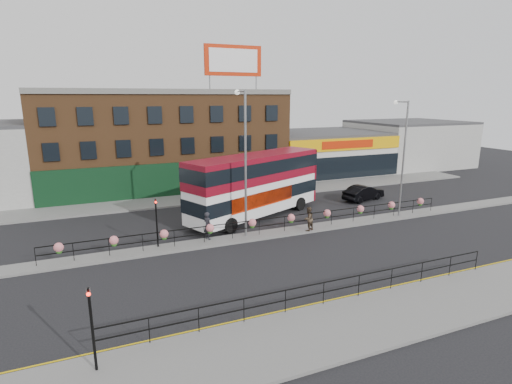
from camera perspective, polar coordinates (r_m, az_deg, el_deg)
name	(u,v)px	position (r m, az deg, el deg)	size (l,w,h in m)	color
ground	(272,235)	(28.87, 2.30, -6.12)	(120.00, 120.00, 0.00)	black
south_pavement	(384,316)	(19.60, 17.82, -16.57)	(60.00, 4.00, 0.15)	slate
north_pavement	(221,196)	(39.59, -5.00, -0.61)	(60.00, 4.00, 0.15)	slate
median	(272,234)	(28.84, 2.30, -5.98)	(60.00, 1.60, 0.15)	slate
yellow_line_inner	(353,295)	(21.19, 13.70, -14.09)	(60.00, 0.10, 0.01)	gold
yellow_line_outer	(355,297)	(21.06, 13.99, -14.29)	(60.00, 0.10, 0.01)	gold
brick_building	(164,139)	(45.47, -13.07, 7.39)	(25.00, 12.21, 10.30)	brown
supermarket	(320,152)	(52.82, 9.09, 5.67)	(15.00, 12.25, 5.30)	silver
warehouse_east	(408,143)	(61.81, 20.88, 6.54)	(14.50, 12.00, 6.30)	#A9A8A4
billboard	(233,61)	(42.18, -3.27, 18.23)	(6.00, 0.29, 4.40)	red
median_railing	(272,221)	(28.53, 2.32, -4.14)	(30.04, 0.56, 1.23)	black
south_railing	(324,288)	(19.43, 9.66, -13.38)	(20.04, 0.05, 1.12)	black
double_decker_bus	(256,179)	(32.25, -0.01, 1.83)	(12.85, 7.89, 5.16)	white
car	(364,193)	(39.45, 15.11, -0.11)	(4.67, 2.55, 1.46)	black
pedestrian_a	(208,226)	(27.47, -6.93, -4.79)	(0.69, 0.82, 1.93)	#222229
pedestrian_b	(308,219)	(29.24, 7.49, -3.82)	(1.06, 0.96, 1.79)	#473829
lamp_column_west	(244,151)	(27.07, -1.71, 5.82)	(0.36, 1.75, 9.99)	gray
lamp_column_east	(402,149)	(33.99, 20.16, 5.82)	(0.33, 1.62, 9.25)	gray
traffic_light_south	(90,311)	(15.45, -22.58, -15.46)	(0.15, 0.28, 3.65)	black
traffic_light_median	(156,212)	(26.30, -14.08, -2.85)	(0.15, 0.28, 3.65)	black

